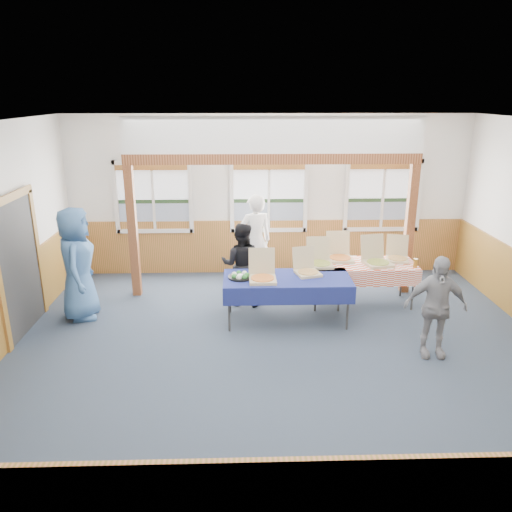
{
  "coord_description": "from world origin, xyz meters",
  "views": [
    {
      "loc": [
        -0.56,
        -6.37,
        3.57
      ],
      "look_at": [
        -0.33,
        1.0,
        1.15
      ],
      "focal_mm": 35.0,
      "sensor_mm": 36.0,
      "label": 1
    }
  ],
  "objects_px": {
    "woman_white": "(255,241)",
    "woman_black": "(241,264)",
    "table_left": "(287,281)",
    "man_blue": "(77,264)",
    "person_grey": "(435,307)",
    "table_right": "(362,266)"
  },
  "relations": [
    {
      "from": "woman_white",
      "to": "woman_black",
      "type": "bearing_deg",
      "value": 53.63
    },
    {
      "from": "table_left",
      "to": "man_blue",
      "type": "xyz_separation_m",
      "value": [
        -3.39,
        0.26,
        0.23
      ]
    },
    {
      "from": "woman_black",
      "to": "person_grey",
      "type": "bearing_deg",
      "value": 154.77
    },
    {
      "from": "table_right",
      "to": "woman_white",
      "type": "height_order",
      "value": "woman_white"
    },
    {
      "from": "woman_black",
      "to": "person_grey",
      "type": "relative_size",
      "value": 0.99
    },
    {
      "from": "table_left",
      "to": "woman_black",
      "type": "bearing_deg",
      "value": 127.5
    },
    {
      "from": "table_right",
      "to": "person_grey",
      "type": "height_order",
      "value": "person_grey"
    },
    {
      "from": "table_left",
      "to": "woman_white",
      "type": "distance_m",
      "value": 1.66
    },
    {
      "from": "table_left",
      "to": "man_blue",
      "type": "bearing_deg",
      "value": 168.36
    },
    {
      "from": "woman_white",
      "to": "woman_black",
      "type": "relative_size",
      "value": 1.23
    },
    {
      "from": "person_grey",
      "to": "woman_white",
      "type": "bearing_deg",
      "value": 136.6
    },
    {
      "from": "woman_white",
      "to": "table_left",
      "type": "bearing_deg",
      "value": 87.74
    },
    {
      "from": "person_grey",
      "to": "woman_black",
      "type": "bearing_deg",
      "value": 149.74
    },
    {
      "from": "table_left",
      "to": "woman_white",
      "type": "height_order",
      "value": "woman_white"
    },
    {
      "from": "person_grey",
      "to": "table_left",
      "type": "bearing_deg",
      "value": 154.2
    },
    {
      "from": "woman_black",
      "to": "person_grey",
      "type": "distance_m",
      "value": 3.31
    },
    {
      "from": "table_left",
      "to": "table_right",
      "type": "bearing_deg",
      "value": 19.1
    },
    {
      "from": "woman_black",
      "to": "woman_white",
      "type": "bearing_deg",
      "value": -97.32
    },
    {
      "from": "table_left",
      "to": "person_grey",
      "type": "height_order",
      "value": "person_grey"
    },
    {
      "from": "woman_white",
      "to": "woman_black",
      "type": "distance_m",
      "value": 0.89
    },
    {
      "from": "woman_black",
      "to": "table_right",
      "type": "bearing_deg",
      "value": -171.57
    },
    {
      "from": "table_left",
      "to": "person_grey",
      "type": "bearing_deg",
      "value": -38.2
    }
  ]
}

